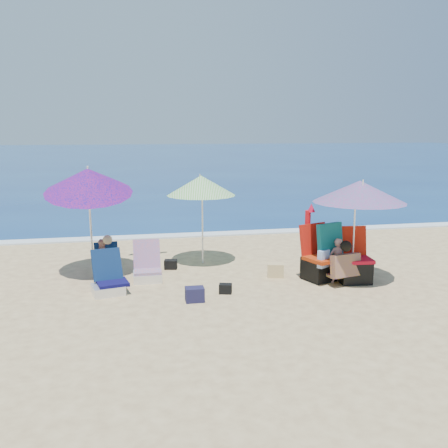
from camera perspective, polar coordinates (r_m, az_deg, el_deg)
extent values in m
plane|color=#D8BC84|center=(8.66, 3.28, -8.34)|extent=(120.00, 120.00, 0.00)
cube|color=navy|center=(53.03, -9.09, 7.68)|extent=(120.00, 80.00, 0.12)
cube|color=white|center=(13.47, -2.16, -1.21)|extent=(120.00, 0.50, 0.04)
cylinder|color=white|center=(9.66, 14.75, -1.12)|extent=(0.04, 0.04, 1.79)
cone|color=#DB1D83|center=(9.41, 15.36, 3.63)|extent=(2.23, 2.23, 0.40)
cylinder|color=white|center=(9.26, 15.74, 4.61)|extent=(0.04, 0.04, 0.11)
cylinder|color=silver|center=(10.50, -2.50, 0.10)|extent=(0.04, 0.04, 1.76)
cone|color=green|center=(10.39, -2.66, 4.47)|extent=(1.59, 1.59, 0.42)
cylinder|color=silver|center=(10.37, -2.80, 5.49)|extent=(0.03, 0.03, 0.11)
cylinder|color=white|center=(10.18, -15.13, -0.12)|extent=(0.05, 0.51, 1.89)
cone|color=#A6175F|center=(9.80, -15.41, 4.86)|extent=(1.73, 1.80, 0.88)
cylinder|color=white|center=(9.73, -15.46, 6.09)|extent=(0.03, 0.06, 0.13)
cylinder|color=red|center=(9.79, 9.56, -2.22)|extent=(0.13, 0.13, 1.30)
cone|color=#B60D2B|center=(9.66, 10.05, 1.86)|extent=(0.19, 0.19, 0.16)
cube|color=#0C0B3F|center=(8.96, -12.72, -6.67)|extent=(0.60, 0.55, 0.06)
cube|color=#0D2249|center=(9.13, -13.37, -4.56)|extent=(0.57, 0.40, 0.55)
cube|color=silver|center=(8.98, -13.22, -7.36)|extent=(0.62, 0.58, 0.16)
cube|color=#E86852|center=(9.55, -8.79, -5.42)|extent=(0.52, 0.46, 0.06)
cube|color=#E96652|center=(9.74, -8.92, -3.42)|extent=(0.52, 0.30, 0.55)
cube|color=white|center=(9.58, -8.82, -6.02)|extent=(0.54, 0.48, 0.16)
cube|color=red|center=(9.62, 14.90, -3.98)|extent=(0.63, 0.58, 0.06)
cube|color=#AE1D0C|center=(9.78, 14.43, -1.93)|extent=(0.60, 0.22, 0.59)
cube|color=black|center=(9.69, 14.76, -5.28)|extent=(0.61, 0.55, 0.42)
cube|color=#A52E0B|center=(9.47, 11.43, -3.94)|extent=(0.76, 0.73, 0.07)
cube|color=red|center=(9.66, 10.27, -1.74)|extent=(0.63, 0.38, 0.61)
cube|color=black|center=(9.70, 11.08, -5.05)|extent=(0.74, 0.70, 0.44)
cube|color=#097057|center=(9.46, 12.13, -1.74)|extent=(0.58, 0.37, 0.62)
cube|color=#9AC2F6|center=(9.33, 11.41, -3.96)|extent=(0.26, 0.22, 0.33)
imported|color=tan|center=(9.53, 12.86, -4.12)|extent=(0.35, 0.27, 0.85)
cube|color=navy|center=(9.58, 12.91, -5.62)|extent=(0.55, 0.51, 0.06)
cube|color=navy|center=(9.34, 13.86, -4.66)|extent=(0.62, 0.33, 0.43)
sphere|color=black|center=(9.26, 13.89, -2.49)|extent=(0.21, 0.21, 0.21)
imported|color=tan|center=(9.93, -13.72, -3.83)|extent=(0.39, 0.32, 0.75)
cube|color=#0D204C|center=(9.89, -13.47, -5.17)|extent=(0.49, 0.44, 0.05)
cube|color=#0C2244|center=(10.04, -13.43, -3.47)|extent=(0.48, 0.30, 0.49)
sphere|color=tan|center=(9.80, -13.30, -1.78)|extent=(0.18, 0.18, 0.18)
cube|color=#1C1B3C|center=(8.38, -3.40, -8.11)|extent=(0.32, 0.23, 0.24)
cube|color=black|center=(10.31, -6.17, -4.66)|extent=(0.29, 0.24, 0.19)
cube|color=tan|center=(9.76, 5.97, -5.32)|extent=(0.36, 0.30, 0.27)
cube|color=#1A1F3A|center=(10.70, 10.43, -3.88)|extent=(0.42, 0.33, 0.30)
cube|color=black|center=(8.77, 0.17, -7.47)|extent=(0.26, 0.21, 0.17)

